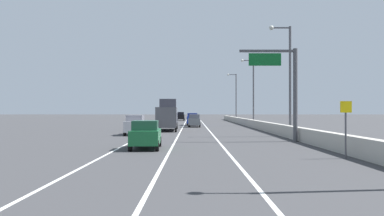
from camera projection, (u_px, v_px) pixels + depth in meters
name	position (u px, v px, depth m)	size (l,w,h in m)	color
ground_plane	(196.00, 124.00, 68.02)	(320.00, 320.00, 0.00)	#38383A
lane_stripe_left	(161.00, 127.00, 59.02)	(0.16, 130.00, 0.00)	silver
lane_stripe_center	(183.00, 127.00, 59.02)	(0.16, 130.00, 0.00)	silver
lane_stripe_right	(206.00, 127.00, 59.02)	(0.16, 130.00, 0.00)	silver
jersey_barrier_right	(270.00, 127.00, 44.02)	(0.60, 120.00, 1.10)	#B2ADA3
overhead_sign_gantry	(286.00, 83.00, 30.88)	(4.68, 0.36, 7.50)	#47474C
speed_advisory_sign	(346.00, 125.00, 20.00)	(0.60, 0.11, 3.00)	#4C4C51
lamp_post_right_second	(288.00, 73.00, 36.90)	(2.14, 0.44, 10.68)	#4C4C51
lamp_post_right_third	(252.00, 88.00, 61.21)	(2.14, 0.44, 10.68)	#4C4C51
lamp_post_right_fourth	(235.00, 94.00, 85.53)	(2.14, 0.44, 10.68)	#4C4C51
car_blue_0	(193.00, 119.00, 64.24)	(1.94, 4.20, 2.04)	#1E389E
car_silver_1	(136.00, 125.00, 39.25)	(1.94, 4.54, 2.03)	#B7B7BC
car_black_2	(181.00, 116.00, 93.32)	(1.95, 4.25, 2.08)	black
car_green_3	(146.00, 135.00, 25.03)	(2.00, 4.07, 1.85)	#196033
car_gray_4	(195.00, 121.00, 57.70)	(1.92, 4.34, 1.90)	slate
box_truck	(168.00, 116.00, 47.97)	(2.65, 8.81, 3.97)	#4C4C51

